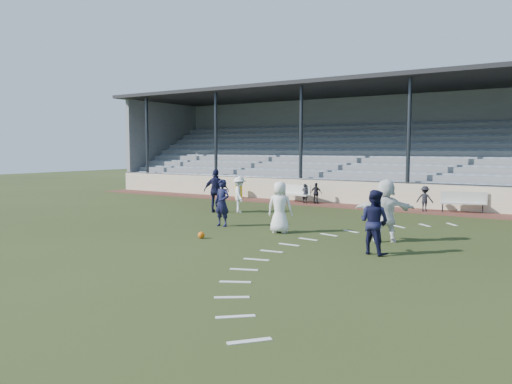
# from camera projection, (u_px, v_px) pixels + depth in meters

# --- Properties ---
(ground) EXTENTS (90.00, 90.00, 0.00)m
(ground) POSITION_uv_depth(u_px,v_px,m) (215.00, 236.00, 16.78)
(ground) COLOR #273114
(ground) RESTS_ON ground
(cinder_track) EXTENTS (34.00, 2.00, 0.02)m
(cinder_track) POSITION_uv_depth(u_px,v_px,m) (342.00, 206.00, 25.53)
(cinder_track) COLOR #522820
(cinder_track) RESTS_ON ground
(retaining_wall) EXTENTS (34.00, 0.18, 1.20)m
(retaining_wall) POSITION_uv_depth(u_px,v_px,m) (350.00, 193.00, 26.35)
(retaining_wall) COLOR beige
(retaining_wall) RESTS_ON ground
(bench_left) EXTENTS (2.03, 0.98, 0.95)m
(bench_left) POSITION_uv_depth(u_px,v_px,m) (296.00, 192.00, 27.08)
(bench_left) COLOR beige
(bench_left) RESTS_ON cinder_track
(bench_right) EXTENTS (2.02, 1.09, 0.95)m
(bench_right) POSITION_uv_depth(u_px,v_px,m) (463.00, 200.00, 22.69)
(bench_right) COLOR beige
(bench_right) RESTS_ON cinder_track
(trash_bin) EXTENTS (0.46, 0.46, 0.74)m
(trash_bin) POSITION_uv_depth(u_px,v_px,m) (239.00, 192.00, 29.48)
(trash_bin) COLOR gold
(trash_bin) RESTS_ON cinder_track
(football) EXTENTS (0.22, 0.22, 0.22)m
(football) POSITION_uv_depth(u_px,v_px,m) (201.00, 235.00, 16.29)
(football) COLOR orange
(football) RESTS_ON ground
(player_white_lead) EXTENTS (1.00, 0.79, 1.80)m
(player_white_lead) POSITION_uv_depth(u_px,v_px,m) (280.00, 207.00, 17.32)
(player_white_lead) COLOR white
(player_white_lead) RESTS_ON ground
(player_navy_lead) EXTENTS (0.66, 0.44, 1.78)m
(player_navy_lead) POSITION_uv_depth(u_px,v_px,m) (222.00, 203.00, 18.77)
(player_navy_lead) COLOR black
(player_navy_lead) RESTS_ON ground
(player_navy_mid) EXTENTS (1.01, 0.86, 1.80)m
(player_navy_mid) POSITION_uv_depth(u_px,v_px,m) (374.00, 222.00, 13.82)
(player_navy_mid) COLOR black
(player_navy_mid) RESTS_ON ground
(player_white_wing) EXTENTS (1.17, 1.21, 1.65)m
(player_white_wing) POSITION_uv_depth(u_px,v_px,m) (239.00, 194.00, 22.88)
(player_white_wing) COLOR white
(player_white_wing) RESTS_ON ground
(player_navy_wing) EXTENTS (1.25, 0.98, 1.98)m
(player_navy_wing) POSITION_uv_depth(u_px,v_px,m) (216.00, 191.00, 22.87)
(player_navy_wing) COLOR black
(player_navy_wing) RESTS_ON ground
(player_white_back) EXTENTS (1.90, 1.40, 1.99)m
(player_white_back) POSITION_uv_depth(u_px,v_px,m) (386.00, 210.00, 15.66)
(player_white_back) COLOR white
(player_white_back) RESTS_ON ground
(sub_left_near) EXTENTS (0.40, 0.28, 1.04)m
(sub_left_near) POSITION_uv_depth(u_px,v_px,m) (305.00, 193.00, 26.56)
(sub_left_near) COLOR black
(sub_left_near) RESTS_ON cinder_track
(sub_left_far) EXTENTS (0.66, 0.29, 1.11)m
(sub_left_far) POSITION_uv_depth(u_px,v_px,m) (316.00, 193.00, 26.39)
(sub_left_far) COLOR black
(sub_left_far) RESTS_ON cinder_track
(sub_right) EXTENTS (0.78, 0.47, 1.18)m
(sub_right) POSITION_uv_depth(u_px,v_px,m) (425.00, 199.00, 23.16)
(sub_right) COLOR black
(sub_right) RESTS_ON cinder_track
(grandstand) EXTENTS (34.60, 9.00, 6.61)m
(grandstand) POSITION_uv_depth(u_px,v_px,m) (381.00, 161.00, 30.13)
(grandstand) COLOR gray
(grandstand) RESTS_ON ground
(penalty_arc) EXTENTS (3.89, 14.63, 0.01)m
(penalty_arc) POSITION_uv_depth(u_px,v_px,m) (327.00, 249.00, 14.53)
(penalty_arc) COLOR silver
(penalty_arc) RESTS_ON ground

